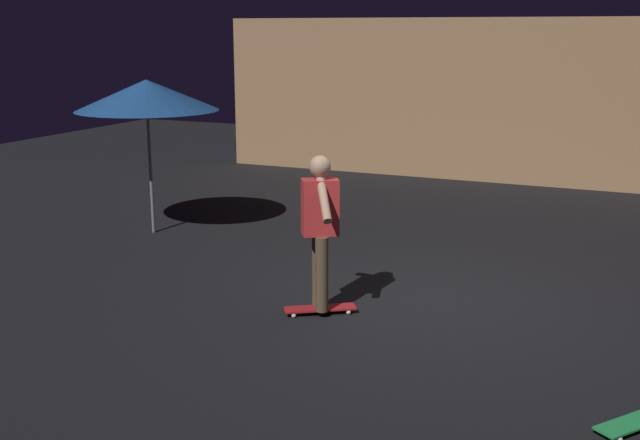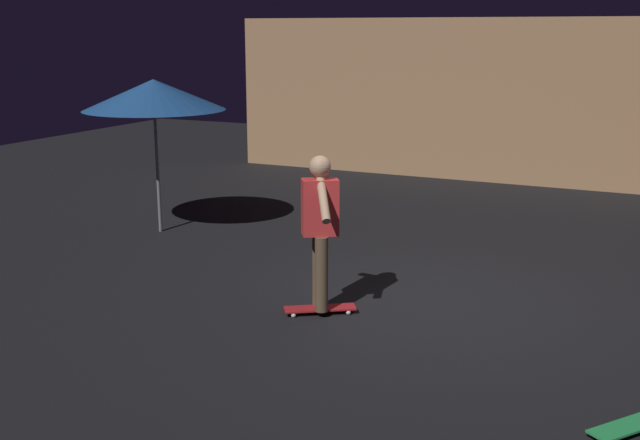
# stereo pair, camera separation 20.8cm
# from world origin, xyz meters

# --- Properties ---
(ground_plane) EXTENTS (28.00, 28.00, 0.00)m
(ground_plane) POSITION_xyz_m (0.00, 0.00, 0.00)
(ground_plane) COLOR black
(low_building) EXTENTS (10.85, 3.01, 3.23)m
(low_building) POSITION_xyz_m (-1.24, 8.83, 1.62)
(low_building) COLOR #AD7F56
(low_building) RESTS_ON ground_plane
(patio_umbrella) EXTENTS (2.10, 2.10, 2.30)m
(patio_umbrella) POSITION_xyz_m (-4.71, 1.30, 2.07)
(patio_umbrella) COLOR slate
(patio_umbrella) RESTS_ON ground_plane
(skateboard_ridden) EXTENTS (0.76, 0.59, 0.07)m
(skateboard_ridden) POSITION_xyz_m (-0.99, -0.90, 0.06)
(skateboard_ridden) COLOR #AD1E23
(skateboard_ridden) RESTS_ON ground_plane
(skateboard_spare) EXTENTS (0.63, 0.75, 0.07)m
(skateboard_spare) POSITION_xyz_m (2.27, -2.23, 0.06)
(skateboard_spare) COLOR green
(skateboard_spare) RESTS_ON ground_plane
(skater) EXTENTS (0.61, 0.87, 1.67)m
(skater) POSITION_xyz_m (-0.99, -0.90, 1.04)
(skater) COLOR brown
(skater) RESTS_ON skateboard_ridden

